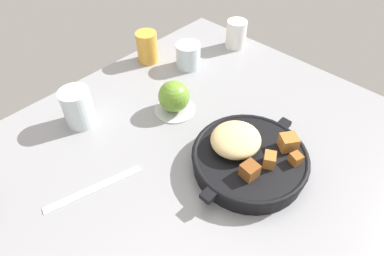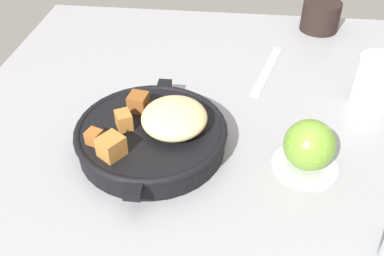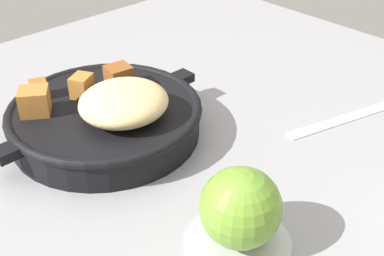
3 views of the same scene
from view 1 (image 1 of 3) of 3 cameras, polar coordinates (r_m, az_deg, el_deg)
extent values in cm
cube|color=gray|center=(71.23, 2.05, -6.16)|extent=(96.34, 88.13, 2.40)
cylinder|color=black|center=(68.52, 10.02, -5.66)|extent=(23.28, 23.28, 4.00)
torus|color=black|center=(67.25, 10.20, -4.75)|extent=(24.01, 24.01, 1.20)
cube|color=black|center=(75.63, 15.87, 0.66)|extent=(2.64, 2.40, 1.20)
cube|color=black|center=(60.93, 2.93, -11.75)|extent=(2.64, 2.40, 1.20)
ellipsoid|color=#DBBC7F|center=(66.54, 7.72, -2.01)|extent=(10.65, 10.16, 4.01)
cube|color=#A86B2D|center=(65.03, 13.48, -5.46)|extent=(3.49, 3.28, 2.76)
cube|color=#935623|center=(67.02, 17.82, -5.15)|extent=(2.64, 2.71, 2.15)
cube|color=#A86B2D|center=(68.88, 16.60, -2.41)|extent=(4.57, 4.50, 3.12)
cube|color=brown|center=(62.52, 10.11, -7.36)|extent=(3.42, 3.30, 2.90)
cylinder|color=#B7BABF|center=(81.18, -3.07, 3.34)|extent=(10.16, 10.16, 0.60)
sphere|color=olive|center=(78.48, -3.19, 5.59)|extent=(7.68, 7.68, 7.68)
cube|color=silver|center=(68.45, -16.87, -10.13)|extent=(19.65, 6.84, 0.36)
cylinder|color=white|center=(104.38, 7.78, 16.07)|extent=(6.12, 6.12, 8.39)
cylinder|color=silver|center=(94.44, -0.68, 12.62)|extent=(7.03, 7.03, 7.06)
cylinder|color=gold|center=(97.28, -7.89, 13.92)|extent=(6.07, 6.07, 8.99)
cylinder|color=silver|center=(79.46, -19.44, 3.42)|extent=(6.97, 6.97, 9.33)
camera|label=2|loc=(0.95, 28.98, 35.79)|focal=39.69mm
camera|label=3|loc=(0.97, -1.40, 34.06)|focal=47.55mm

